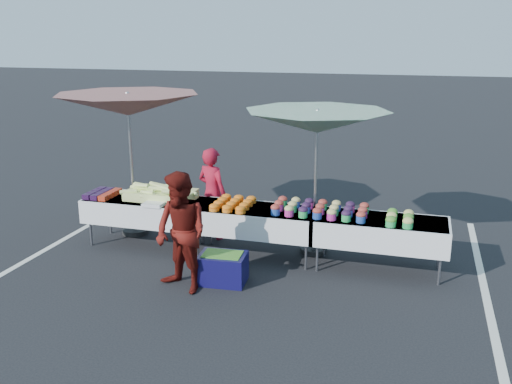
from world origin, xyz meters
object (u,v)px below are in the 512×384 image
(umbrella_right, at_px, (317,123))
(table_left, at_px, (146,209))
(table_center, at_px, (256,219))
(storage_bin, at_px, (223,268))
(customer, at_px, (181,233))
(vendor, at_px, (212,193))
(umbrella_left, at_px, (128,106))
(table_right, at_px, (380,231))

(umbrella_right, bearing_deg, table_left, -171.25)
(table_left, distance_m, table_center, 1.80)
(umbrella_right, xyz_separation_m, storage_bin, (-0.97, -1.42, -1.78))
(table_left, distance_m, umbrella_right, 2.98)
(customer, bearing_deg, vendor, 123.66)
(storage_bin, bearing_deg, umbrella_right, 51.12)
(umbrella_left, bearing_deg, customer, -47.57)
(table_left, xyz_separation_m, umbrella_right, (2.60, 0.40, 1.41))
(vendor, bearing_deg, storage_bin, 135.80)
(table_right, bearing_deg, customer, -149.86)
(vendor, relative_size, umbrella_right, 0.68)
(customer, distance_m, umbrella_right, 2.56)
(table_left, distance_m, table_right, 3.60)
(table_left, bearing_deg, customer, -48.80)
(table_left, height_order, umbrella_right, umbrella_right)
(table_center, height_order, umbrella_left, umbrella_left)
(table_center, bearing_deg, customer, -112.95)
(table_center, height_order, table_right, same)
(table_right, bearing_deg, storage_bin, -152.59)
(table_right, bearing_deg, umbrella_left, 174.32)
(table_right, distance_m, vendor, 2.78)
(table_right, relative_size, umbrella_left, 0.75)
(table_center, relative_size, table_right, 1.00)
(table_center, relative_size, umbrella_right, 0.85)
(table_left, height_order, table_center, same)
(vendor, bearing_deg, table_right, -171.38)
(table_center, distance_m, storage_bin, 1.10)
(table_right, xyz_separation_m, umbrella_right, (-1.00, 0.40, 1.41))
(table_center, distance_m, vendor, 1.10)
(table_center, bearing_deg, storage_bin, -99.30)
(table_center, relative_size, vendor, 1.25)
(table_center, xyz_separation_m, storage_bin, (-0.17, -1.02, -0.37))
(table_center, relative_size, storage_bin, 2.83)
(customer, xyz_separation_m, storage_bin, (0.42, 0.37, -0.57))
(customer, height_order, umbrella_left, umbrella_left)
(table_right, bearing_deg, table_center, 180.00)
(table_left, xyz_separation_m, table_center, (1.80, 0.00, 0.00))
(table_right, xyz_separation_m, vendor, (-2.71, 0.60, 0.16))
(umbrella_right, height_order, storage_bin, umbrella_right)
(customer, relative_size, umbrella_left, 0.63)
(table_center, xyz_separation_m, table_right, (1.80, 0.00, 0.00))
(umbrella_left, height_order, storage_bin, umbrella_left)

